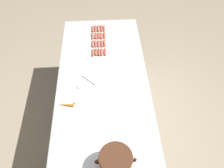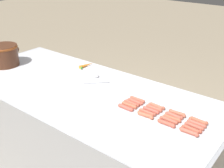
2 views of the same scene
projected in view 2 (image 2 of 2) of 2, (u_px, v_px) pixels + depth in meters
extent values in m
cube|color=#9EA0A5|center=(84.00, 136.00, 2.49)|extent=(1.01, 2.33, 0.92)
cube|color=silver|center=(82.00, 89.00, 2.29)|extent=(0.99, 2.28, 0.00)
cylinder|color=#BA5845|center=(189.00, 132.00, 1.72)|extent=(0.03, 0.10, 0.03)
sphere|color=#BA5845|center=(197.00, 135.00, 1.69)|extent=(0.03, 0.03, 0.03)
sphere|color=#BA5845|center=(181.00, 129.00, 1.75)|extent=(0.03, 0.03, 0.03)
cylinder|color=#BA503E|center=(166.00, 123.00, 1.81)|extent=(0.03, 0.10, 0.03)
sphere|color=#BA503E|center=(174.00, 126.00, 1.78)|extent=(0.03, 0.03, 0.03)
sphere|color=#BA503E|center=(159.00, 120.00, 1.84)|extent=(0.03, 0.03, 0.03)
cylinder|color=#BE5E42|center=(145.00, 115.00, 1.90)|extent=(0.03, 0.10, 0.03)
sphere|color=#BE5E42|center=(152.00, 118.00, 1.87)|extent=(0.03, 0.03, 0.03)
sphere|color=#BE5E42|center=(139.00, 112.00, 1.93)|extent=(0.03, 0.03, 0.03)
cylinder|color=#BD5243|center=(126.00, 107.00, 1.99)|extent=(0.03, 0.10, 0.03)
sphere|color=#BD5243|center=(132.00, 110.00, 1.96)|extent=(0.03, 0.03, 0.03)
sphere|color=#BD5243|center=(120.00, 105.00, 2.02)|extent=(0.03, 0.03, 0.03)
cylinder|color=#BC533D|center=(191.00, 129.00, 1.75)|extent=(0.03, 0.11, 0.03)
sphere|color=#BC533D|center=(200.00, 132.00, 1.72)|extent=(0.03, 0.03, 0.03)
sphere|color=#BC533D|center=(184.00, 127.00, 1.78)|extent=(0.03, 0.03, 0.03)
cylinder|color=#BB5844|center=(169.00, 120.00, 1.84)|extent=(0.03, 0.10, 0.03)
sphere|color=#BB5844|center=(176.00, 123.00, 1.82)|extent=(0.03, 0.03, 0.03)
sphere|color=#BB5844|center=(161.00, 118.00, 1.87)|extent=(0.03, 0.03, 0.03)
cylinder|color=#B35541|center=(147.00, 113.00, 1.93)|extent=(0.03, 0.10, 0.03)
sphere|color=#B35541|center=(154.00, 115.00, 1.90)|extent=(0.03, 0.03, 0.03)
sphere|color=#B35541|center=(141.00, 110.00, 1.96)|extent=(0.03, 0.03, 0.03)
cylinder|color=#B85C41|center=(129.00, 105.00, 2.02)|extent=(0.03, 0.10, 0.03)
sphere|color=#B85C41|center=(135.00, 108.00, 1.99)|extent=(0.03, 0.03, 0.03)
sphere|color=#B85C41|center=(123.00, 103.00, 2.05)|extent=(0.03, 0.03, 0.03)
cylinder|color=#B65644|center=(194.00, 126.00, 1.78)|extent=(0.03, 0.10, 0.03)
sphere|color=#B65644|center=(202.00, 129.00, 1.75)|extent=(0.03, 0.03, 0.03)
sphere|color=#B65644|center=(187.00, 123.00, 1.81)|extent=(0.03, 0.03, 0.03)
cylinder|color=#BA593F|center=(172.00, 118.00, 1.86)|extent=(0.03, 0.10, 0.03)
sphere|color=#BA593F|center=(179.00, 121.00, 1.83)|extent=(0.03, 0.03, 0.03)
sphere|color=#BA593F|center=(165.00, 116.00, 1.89)|extent=(0.03, 0.03, 0.03)
cylinder|color=#BC5243|center=(151.00, 110.00, 1.96)|extent=(0.03, 0.10, 0.03)
sphere|color=#BC5243|center=(157.00, 113.00, 1.93)|extent=(0.03, 0.03, 0.03)
sphere|color=#BC5243|center=(145.00, 108.00, 1.99)|extent=(0.03, 0.03, 0.03)
cylinder|color=#B85440|center=(131.00, 103.00, 2.05)|extent=(0.03, 0.11, 0.03)
sphere|color=#B85440|center=(138.00, 105.00, 2.02)|extent=(0.03, 0.03, 0.03)
sphere|color=#B85440|center=(125.00, 101.00, 2.07)|extent=(0.03, 0.03, 0.03)
cylinder|color=#B65846|center=(197.00, 124.00, 1.81)|extent=(0.03, 0.10, 0.03)
sphere|color=#B65846|center=(205.00, 126.00, 1.78)|extent=(0.03, 0.03, 0.03)
sphere|color=#B65846|center=(189.00, 121.00, 1.83)|extent=(0.03, 0.03, 0.03)
cylinder|color=#B65947|center=(174.00, 116.00, 1.89)|extent=(0.03, 0.10, 0.03)
sphere|color=#B65947|center=(181.00, 118.00, 1.87)|extent=(0.03, 0.03, 0.03)
sphere|color=#B65947|center=(167.00, 113.00, 1.92)|extent=(0.03, 0.03, 0.03)
cylinder|color=#BB5743|center=(154.00, 108.00, 1.98)|extent=(0.03, 0.10, 0.03)
sphere|color=#BB5743|center=(160.00, 111.00, 1.95)|extent=(0.03, 0.03, 0.03)
sphere|color=#BB5743|center=(148.00, 106.00, 2.01)|extent=(0.03, 0.03, 0.03)
cylinder|color=#BC5745|center=(135.00, 102.00, 2.07)|extent=(0.03, 0.11, 0.03)
sphere|color=#BC5745|center=(141.00, 104.00, 2.04)|extent=(0.03, 0.03, 0.03)
sphere|color=#BC5745|center=(129.00, 100.00, 2.10)|extent=(0.03, 0.03, 0.03)
cylinder|color=#B5593F|center=(198.00, 121.00, 1.84)|extent=(0.03, 0.11, 0.03)
sphere|color=#B5593F|center=(206.00, 123.00, 1.81)|extent=(0.03, 0.03, 0.03)
sphere|color=#B5593F|center=(191.00, 118.00, 1.86)|extent=(0.03, 0.03, 0.03)
cylinder|color=#B15B43|center=(177.00, 113.00, 1.92)|extent=(0.03, 0.11, 0.03)
sphere|color=#B15B43|center=(184.00, 116.00, 1.89)|extent=(0.03, 0.03, 0.03)
sphere|color=#B15B43|center=(171.00, 111.00, 1.95)|extent=(0.03, 0.03, 0.03)
cylinder|color=#B55D46|center=(157.00, 106.00, 2.01)|extent=(0.03, 0.11, 0.03)
sphere|color=#B55D46|center=(163.00, 108.00, 1.98)|extent=(0.03, 0.03, 0.03)
sphere|color=#B55D46|center=(150.00, 104.00, 2.03)|extent=(0.03, 0.03, 0.03)
cylinder|color=#B95641|center=(137.00, 100.00, 2.10)|extent=(0.03, 0.10, 0.03)
sphere|color=#B95641|center=(143.00, 102.00, 2.07)|extent=(0.03, 0.03, 0.03)
sphere|color=#B95641|center=(132.00, 97.00, 2.13)|extent=(0.03, 0.03, 0.03)
cylinder|color=#472616|center=(4.00, 55.00, 2.72)|extent=(0.27, 0.27, 0.20)
torus|color=brown|center=(2.00, 47.00, 2.69)|extent=(0.28, 0.28, 0.03)
torus|color=#472616|center=(16.00, 50.00, 2.81)|extent=(0.08, 0.02, 0.08)
cylinder|color=#B7B7BC|center=(97.00, 83.00, 2.39)|extent=(0.17, 0.16, 0.01)
ellipsoid|color=#B7B7BC|center=(96.00, 76.00, 2.50)|extent=(0.08, 0.09, 0.02)
cone|color=orange|center=(87.00, 65.00, 2.73)|extent=(0.17, 0.05, 0.03)
sphere|color=#387F2D|center=(81.00, 68.00, 2.66)|extent=(0.02, 0.02, 0.02)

